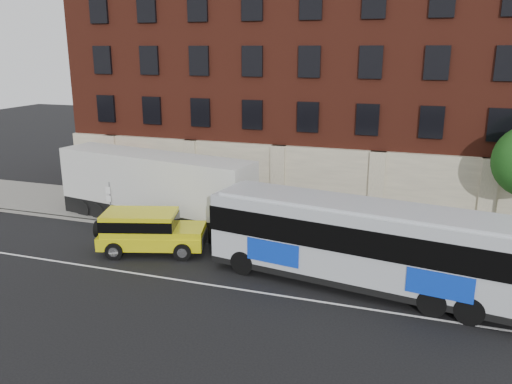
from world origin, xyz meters
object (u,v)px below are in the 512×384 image
(sign_pole, at_px, (110,200))
(yellow_suv, at_px, (147,229))
(city_bus, at_px, (364,242))
(shipping_container, at_px, (155,190))

(sign_pole, height_order, yellow_suv, sign_pole)
(yellow_suv, bearing_deg, city_bus, -2.87)
(sign_pole, bearing_deg, shipping_container, 21.40)
(city_bus, height_order, shipping_container, shipping_container)
(city_bus, relative_size, shipping_container, 1.10)
(sign_pole, distance_m, shipping_container, 2.68)
(sign_pole, xyz_separation_m, city_bus, (14.97, -3.66, 0.59))
(sign_pole, bearing_deg, city_bus, -13.74)
(sign_pole, xyz_separation_m, shipping_container, (2.44, 0.96, 0.58))
(city_bus, xyz_separation_m, shipping_container, (-12.53, 4.62, -0.01))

